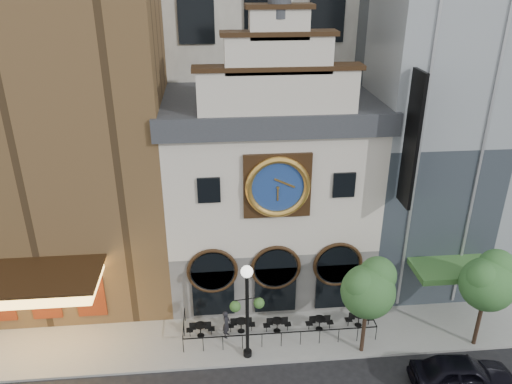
{
  "coord_description": "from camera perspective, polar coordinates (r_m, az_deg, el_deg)",
  "views": [
    {
      "loc": [
        -3.36,
        -19.85,
        19.26
      ],
      "look_at": [
        -0.93,
        6.0,
        7.28
      ],
      "focal_mm": 35.0,
      "sensor_mm": 36.0,
      "label": 1
    }
  ],
  "objects": [
    {
      "name": "theater_building",
      "position": [
        32.02,
        -23.19,
        10.82
      ],
      "size": [
        14.0,
        15.6,
        25.0
      ],
      "color": "brown",
      "rests_on": "ground"
    },
    {
      "name": "bistro_3",
      "position": [
        29.55,
        7.27,
        -14.59
      ],
      "size": [
        1.58,
        0.68,
        0.9
      ],
      "color": "black",
      "rests_on": "sidewalk"
    },
    {
      "name": "bistro_1",
      "position": [
        29.19,
        -1.71,
        -14.93
      ],
      "size": [
        1.58,
        0.68,
        0.9
      ],
      "color": "black",
      "rests_on": "sidewalk"
    },
    {
      "name": "tree_right",
      "position": [
        28.85,
        25.05,
        -9.09
      ],
      "size": [
        2.94,
        2.84,
        5.67
      ],
      "color": "#382619",
      "rests_on": "sidewalk"
    },
    {
      "name": "car_right",
      "position": [
        28.0,
        22.52,
        -18.64
      ],
      "size": [
        5.19,
        2.39,
        1.72
      ],
      "primitive_type": "imported",
      "rotation": [
        0.0,
        0.0,
        1.5
      ],
      "color": "black",
      "rests_on": "ground"
    },
    {
      "name": "bistro_4",
      "position": [
        30.18,
        11.66,
        -14.01
      ],
      "size": [
        1.58,
        0.68,
        0.9
      ],
      "color": "black",
      "rests_on": "sidewalk"
    },
    {
      "name": "tree_left",
      "position": [
        26.44,
        12.8,
        -10.58
      ],
      "size": [
        2.89,
        2.78,
        5.57
      ],
      "color": "#382619",
      "rests_on": "sidewalk"
    },
    {
      "name": "lamppost",
      "position": [
        25.81,
        -1.02,
        -12.49
      ],
      "size": [
        1.79,
        0.74,
        5.64
      ],
      "rotation": [
        0.0,
        0.0,
        0.13
      ],
      "color": "black",
      "rests_on": "sidewalk"
    },
    {
      "name": "ground",
      "position": [
        27.86,
        3.24,
        -19.01
      ],
      "size": [
        120.0,
        120.0,
        0.0
      ],
      "primitive_type": "plane",
      "color": "black",
      "rests_on": "ground"
    },
    {
      "name": "clock_building",
      "position": [
        30.58,
        1.42,
        0.49
      ],
      "size": [
        12.6,
        8.78,
        18.65
      ],
      "color": "#605E5B",
      "rests_on": "ground"
    },
    {
      "name": "pedestrian",
      "position": [
        28.69,
        -3.4,
        -14.83
      ],
      "size": [
        0.57,
        0.71,
        1.69
      ],
      "primitive_type": "imported",
      "rotation": [
        0.0,
        0.0,
        1.26
      ],
      "color": "black",
      "rests_on": "sidewalk"
    },
    {
      "name": "bistro_0",
      "position": [
        29.07,
        -6.36,
        -15.32
      ],
      "size": [
        1.58,
        0.68,
        0.9
      ],
      "color": "black",
      "rests_on": "sidewalk"
    },
    {
      "name": "sidewalk",
      "position": [
        29.64,
        2.52,
        -15.59
      ],
      "size": [
        44.0,
        5.0,
        0.15
      ],
      "primitive_type": "cube",
      "color": "gray",
      "rests_on": "ground"
    },
    {
      "name": "bistro_2",
      "position": [
        29.23,
        2.43,
        -14.89
      ],
      "size": [
        1.58,
        0.68,
        0.9
      ],
      "color": "black",
      "rests_on": "sidewalk"
    },
    {
      "name": "retail_building",
      "position": [
        35.22,
        22.75,
        7.85
      ],
      "size": [
        14.0,
        14.4,
        20.0
      ],
      "color": "gray",
      "rests_on": "ground"
    },
    {
      "name": "cafe_railing",
      "position": [
        29.31,
        2.54,
        -14.8
      ],
      "size": [
        10.6,
        2.6,
        0.9
      ],
      "primitive_type": null,
      "color": "black",
      "rests_on": "sidewalk"
    }
  ]
}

